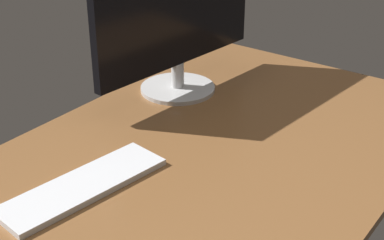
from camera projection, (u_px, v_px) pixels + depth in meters
desk at (200, 160)px, 133.89cm from camera, size 140.00×84.00×2.00cm
monitor at (177, 21)px, 157.28cm from camera, size 58.27×21.57×38.94cm
keyboard at (84, 186)px, 121.27cm from camera, size 38.64×16.39×1.41cm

